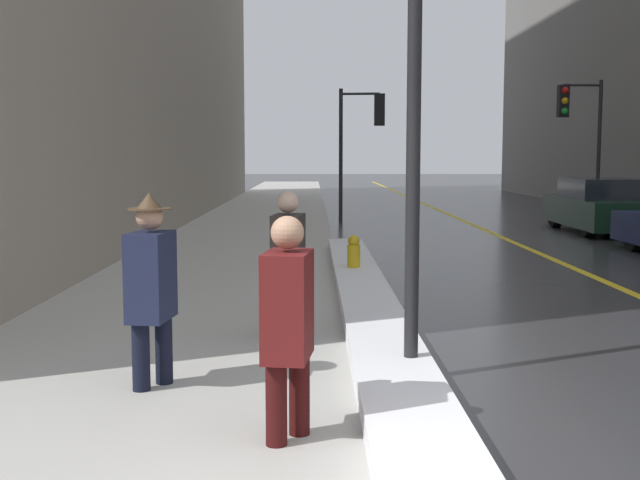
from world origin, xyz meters
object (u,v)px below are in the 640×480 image
object	(u,v)px
pedestrian_trailing	(288,258)
parked_car_dark_green	(601,206)
fire_hydrant	(354,258)
pedestrian_nearside	(151,282)
traffic_light_far	(578,120)
traffic_light_near	(365,126)
lamp_post	(414,74)
pedestrian_with_shoulder_bag	(288,318)

from	to	relation	value
pedestrian_trailing	parked_car_dark_green	world-z (taller)	pedestrian_trailing
pedestrian_trailing	fire_hydrant	size ratio (longest dim) A/B	2.22
pedestrian_nearside	pedestrian_trailing	world-z (taller)	pedestrian_nearside
pedestrian_nearside	pedestrian_trailing	size ratio (longest dim) A/B	1.04
traffic_light_far	pedestrian_nearside	world-z (taller)	traffic_light_far
traffic_light_near	parked_car_dark_green	xyz separation A→B (m)	(5.80, -2.88, -2.12)
lamp_post	pedestrian_nearside	distance (m)	2.76
lamp_post	traffic_light_far	distance (m)	17.38
lamp_post	pedestrian_trailing	world-z (taller)	lamp_post
lamp_post	pedestrian_with_shoulder_bag	bearing A→B (deg)	-124.49
traffic_light_near	fire_hydrant	xyz separation A→B (m)	(-0.86, -10.75, -2.41)
traffic_light_far	fire_hydrant	bearing A→B (deg)	51.27
lamp_post	pedestrian_nearside	world-z (taller)	lamp_post
traffic_light_far	parked_car_dark_green	world-z (taller)	traffic_light_far
pedestrian_trailing	parked_car_dark_green	distance (m)	14.07
lamp_post	fire_hydrant	world-z (taller)	lamp_post
traffic_light_far	pedestrian_nearside	size ratio (longest dim) A/B	2.49
traffic_light_near	pedestrian_trailing	distance (m)	14.98
traffic_light_far	pedestrian_with_shoulder_bag	bearing A→B (deg)	60.81
lamp_post	traffic_light_near	bearing A→B (deg)	87.70
pedestrian_nearside	parked_car_dark_green	xyz separation A→B (m)	(8.62, 13.64, -0.25)
lamp_post	traffic_light_near	distance (m)	16.31
pedestrian_nearside	traffic_light_near	bearing A→B (deg)	177.88
traffic_light_near	pedestrian_with_shoulder_bag	bearing A→B (deg)	-88.95
traffic_light_far	pedestrian_trailing	bearing A→B (deg)	56.31
traffic_light_far	parked_car_dark_green	size ratio (longest dim) A/B	0.91
traffic_light_near	pedestrian_trailing	xyz separation A→B (m)	(-1.75, -14.75, -1.89)
lamp_post	pedestrian_nearside	size ratio (longest dim) A/B	2.62
traffic_light_far	parked_car_dark_green	bearing A→B (deg)	79.82
pedestrian_with_shoulder_bag	pedestrian_nearside	size ratio (longest dim) A/B	0.94
traffic_light_far	pedestrian_trailing	size ratio (longest dim) A/B	2.60
pedestrian_trailing	traffic_light_far	bearing A→B (deg)	159.41
pedestrian_trailing	fire_hydrant	bearing A→B (deg)	175.02
traffic_light_near	pedestrian_nearside	xyz separation A→B (m)	(-2.82, -16.52, -1.87)
pedestrian_with_shoulder_bag	pedestrian_trailing	distance (m)	3.01
lamp_post	pedestrian_with_shoulder_bag	world-z (taller)	lamp_post
pedestrian_with_shoulder_bag	traffic_light_near	bearing A→B (deg)	-177.78
pedestrian_nearside	parked_car_dark_green	world-z (taller)	pedestrian_nearside
pedestrian_with_shoulder_bag	fire_hydrant	xyz separation A→B (m)	(0.80, 7.01, -0.50)
traffic_light_near	pedestrian_trailing	world-z (taller)	traffic_light_near
lamp_post	pedestrian_trailing	bearing A→B (deg)	125.36
parked_car_dark_green	fire_hydrant	world-z (taller)	parked_car_dark_green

